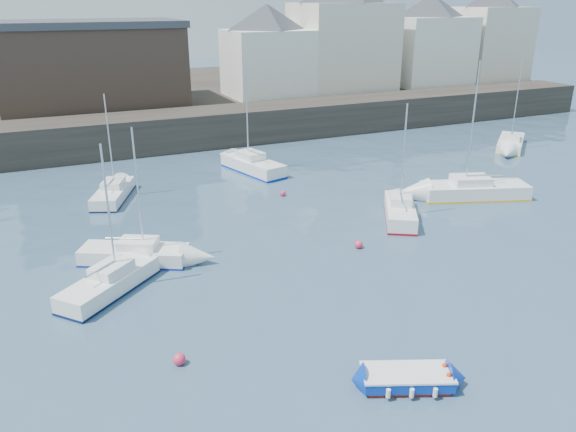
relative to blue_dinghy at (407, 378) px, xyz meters
name	(u,v)px	position (x,y,z in m)	size (l,w,h in m)	color
water	(427,367)	(1.30, 0.57, -0.32)	(220.00, 220.00, 0.00)	#2D4760
quay_wall	(180,130)	(1.30, 35.57, 1.18)	(90.00, 5.00, 3.00)	#28231E
land_strip	(141,99)	(1.30, 53.57, 1.08)	(90.00, 32.00, 2.80)	#28231E
bldg_east_a	(343,33)	(21.30, 42.57, 8.49)	(13.36, 13.36, 11.80)	beige
bldg_east_b	(429,39)	(32.30, 42.07, 7.55)	(11.88, 11.88, 9.95)	white
bldg_east_c	(490,33)	(41.30, 42.07, 8.05)	(11.14, 11.14, 10.95)	beige
bldg_east_d	(267,50)	(12.30, 42.07, 7.04)	(11.14, 11.14, 8.95)	white
warehouse	(91,63)	(-4.70, 43.57, 6.30)	(16.40, 10.40, 7.60)	#3D2D26
blue_dinghy	(407,378)	(0.00, 0.00, 0.00)	(3.30, 2.37, 0.58)	#9C200E
sailboat_a	(110,283)	(-8.16, 10.82, 0.15)	(4.92, 4.58, 6.64)	white
sailboat_b	(135,254)	(-6.60, 13.47, 0.12)	(5.42, 3.98, 6.76)	white
sailboat_c	(400,211)	(8.72, 12.96, 0.19)	(4.04, 5.23, 6.74)	white
sailboat_d	(474,190)	(15.38, 14.17, 0.21)	(7.18, 4.35, 8.73)	white
sailboat_f	(253,165)	(4.28, 25.65, 0.22)	(3.41, 6.23, 7.73)	white
sailboat_g	(511,143)	(27.53, 23.27, 0.12)	(5.85, 5.51, 7.72)	white
sailboat_h	(113,193)	(-6.20, 23.59, 0.12)	(3.53, 5.46, 6.71)	white
buoy_near	(180,364)	(-6.67, 4.34, -0.32)	(0.45, 0.45, 0.45)	#EE2C51
buoy_mid	(359,248)	(4.36, 10.35, -0.32)	(0.42, 0.42, 0.42)	#EE2C51
buoy_far	(283,196)	(4.10, 19.61, -0.32)	(0.38, 0.38, 0.38)	#EE2C51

